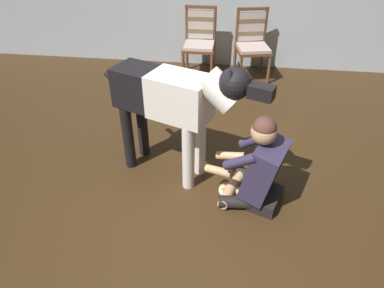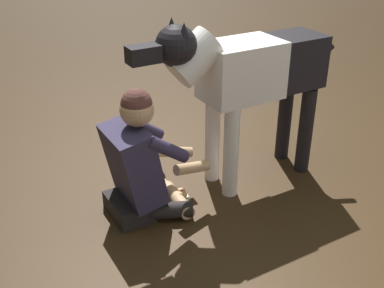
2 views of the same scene
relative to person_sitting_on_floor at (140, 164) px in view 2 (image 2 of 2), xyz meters
The scene contains 4 objects.
ground_plane 0.57m from the person_sitting_on_floor, behind, with size 16.06×16.06×0.00m, color #3B2713.
person_sitting_on_floor is the anchor object (origin of this frame).
large_dog 0.93m from the person_sitting_on_floor, 159.21° to the left, with size 1.53×0.71×1.23m.
hot_dog_on_plate 0.40m from the person_sitting_on_floor, 159.21° to the left, with size 0.23×0.23×0.06m.
Camera 2 is at (2.26, 2.00, 1.86)m, focal length 44.64 mm.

